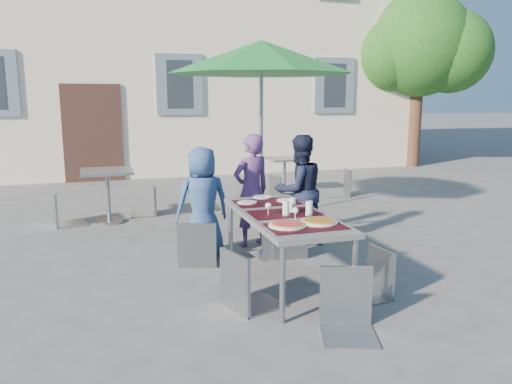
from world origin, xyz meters
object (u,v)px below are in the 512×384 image
object	(u,v)px
child_1	(252,190)
chair_2	(289,213)
pizza_near_right	(319,221)
bg_chair_r_0	(148,182)
chair_1	(272,217)
dining_table	(284,219)
child_0	(203,202)
chair_3	(245,244)
cafe_table_0	(108,185)
bg_chair_l_1	(279,173)
child_2	(299,190)
chair_4	(374,245)
bg_chair_l_0	(61,186)
chair_5	(349,263)
patio_umbrella	(261,58)
cafe_table_1	(285,170)
chair_0	(197,216)
bg_chair_r_1	(343,167)
pizza_near_left	(287,225)

from	to	relation	value
child_1	chair_2	distance (m)	0.70
pizza_near_right	bg_chair_r_0	distance (m)	4.23
chair_1	chair_2	bearing A→B (deg)	-14.15
bg_chair_r_0	dining_table	bearing A→B (deg)	-74.10
child_0	chair_3	bearing A→B (deg)	86.01
dining_table	pizza_near_right	xyz separation A→B (m)	(0.17, -0.47, 0.07)
child_0	chair_1	bearing A→B (deg)	153.14
child_0	cafe_table_0	size ratio (longest dim) A/B	1.64
pizza_near_right	child_0	distance (m)	1.80
cafe_table_0	bg_chair_l_1	bearing A→B (deg)	16.16
cafe_table_0	bg_chair_r_0	xyz separation A→B (m)	(0.64, 0.34, -0.05)
child_2	chair_4	distance (m)	1.85
cafe_table_0	bg_chair_l_0	size ratio (longest dim) A/B	0.81
chair_1	chair_5	xyz separation A→B (m)	(-0.05, -2.01, 0.08)
pizza_near_right	bg_chair_r_0	size ratio (longest dim) A/B	0.38
cafe_table_0	chair_4	bearing A→B (deg)	-58.16
pizza_near_right	chair_2	distance (m)	1.31
pizza_near_right	bg_chair_l_1	world-z (taller)	bg_chair_l_1
bg_chair_l_1	child_2	bearing A→B (deg)	-105.11
chair_2	chair_4	world-z (taller)	chair_2
patio_umbrella	cafe_table_1	world-z (taller)	patio_umbrella
chair_4	chair_2	bearing A→B (deg)	103.63
child_0	chair_3	distance (m)	1.63
chair_0	bg_chair_r_1	world-z (taller)	chair_0
patio_umbrella	bg_chair_r_0	size ratio (longest dim) A/B	3.07
child_2	bg_chair_r_1	size ratio (longest dim) A/B	1.48
child_2	chair_4	xyz separation A→B (m)	(0.02, -1.84, -0.20)
chair_0	chair_2	bearing A→B (deg)	-1.99
child_1	bg_chair_r_0	distance (m)	2.43
dining_table	child_1	bearing A→B (deg)	86.51
bg_chair_l_0	bg_chair_r_1	world-z (taller)	bg_chair_l_0
bg_chair_r_1	chair_0	bearing A→B (deg)	-137.35
pizza_near_right	chair_4	world-z (taller)	chair_4
child_2	patio_umbrella	xyz separation A→B (m)	(-0.04, 1.46, 1.76)
chair_2	bg_chair_l_1	world-z (taller)	chair_2
child_0	chair_4	distance (m)	2.18
pizza_near_left	chair_4	xyz separation A→B (m)	(0.86, -0.08, -0.25)
patio_umbrella	bg_chair_r_0	bearing A→B (deg)	152.71
chair_0	cafe_table_0	xyz separation A→B (m)	(-0.92, 2.39, 0.00)
pizza_near_left	chair_2	distance (m)	1.42
patio_umbrella	bg_chair_r_0	xyz separation A→B (m)	(-1.66, 0.86, -1.94)
cafe_table_0	child_1	bearing A→B (deg)	-46.06
dining_table	pizza_near_left	xyz separation A→B (m)	(-0.16, -0.50, 0.07)
chair_5	cafe_table_0	xyz separation A→B (m)	(-1.79, 4.39, 0.00)
dining_table	chair_4	xyz separation A→B (m)	(0.70, -0.57, -0.18)
child_1	patio_umbrella	size ratio (longest dim) A/B	0.52
dining_table	chair_0	distance (m)	1.13
child_2	cafe_table_0	size ratio (longest dim) A/B	1.76
chair_4	bg_chair_l_0	world-z (taller)	bg_chair_l_0
chair_2	cafe_table_1	bearing A→B (deg)	69.99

